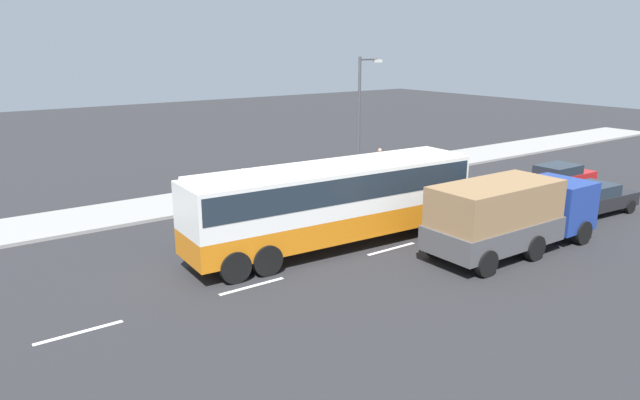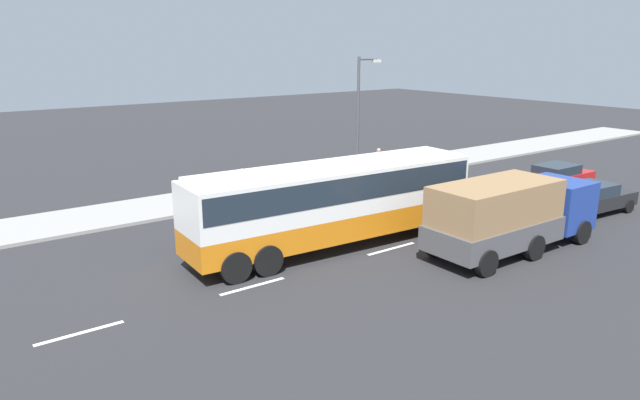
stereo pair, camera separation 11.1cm
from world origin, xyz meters
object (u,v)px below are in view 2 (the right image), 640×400
Objects in this scene: cargo_truck at (511,212)px; car_red_compact at (559,177)px; street_lamp at (360,112)px; pedestrian_at_crossing at (379,160)px; pedestrian_near_curb at (242,182)px; car_black_sedan at (590,198)px; coach_bus at (334,196)px.

car_red_compact is (10.06, 4.28, -0.74)m from cargo_truck.
pedestrian_at_crossing is at bearing 11.16° from street_lamp.
cargo_truck is 4.65× the size of pedestrian_near_curb.
street_lamp reaches higher than pedestrian_near_curb.
car_black_sedan is 11.84m from pedestrian_at_crossing.
coach_bus is 11.10m from street_lamp.
pedestrian_near_curb is 0.98× the size of pedestrian_at_crossing.
car_red_compact is at bearing 23.57° from cargo_truck.
car_black_sedan is 2.87× the size of pedestrian_near_curb.
street_lamp is at bearing -153.67° from pedestrian_near_curb.
car_black_sedan is at bearing -66.72° from street_lamp.
car_red_compact is 2.52× the size of pedestrian_near_curb.
car_black_sedan is 16.62m from pedestrian_near_curb.
street_lamp reaches higher than car_red_compact.
coach_bus reaches higher than car_black_sedan.
pedestrian_at_crossing reaches higher than pedestrian_near_curb.
car_black_sedan is 2.82× the size of pedestrian_at_crossing.
coach_bus is at bearing -154.12° from pedestrian_at_crossing.
car_red_compact is at bearing -45.91° from street_lamp.
coach_bus is 1.58× the size of cargo_truck.
pedestrian_at_crossing is 0.24× the size of street_lamp.
cargo_truck is at bearing -102.02° from street_lamp.
pedestrian_near_curb is at bearing 90.93° from coach_bus.
coach_bus reaches higher than cargo_truck.
cargo_truck is at bearing -36.82° from coach_bus.
street_lamp is (-7.50, 7.74, 3.30)m from car_red_compact.
car_red_compact is at bearing 2.92° from coach_bus.
pedestrian_at_crossing is at bearing 109.19° from car_black_sedan.
street_lamp is at bearing 117.75° from car_black_sedan.
car_red_compact is 16.90m from pedestrian_near_curb.
street_lamp is at bearing 176.71° from pedestrian_at_crossing.
pedestrian_near_curb reaches higher than car_red_compact.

